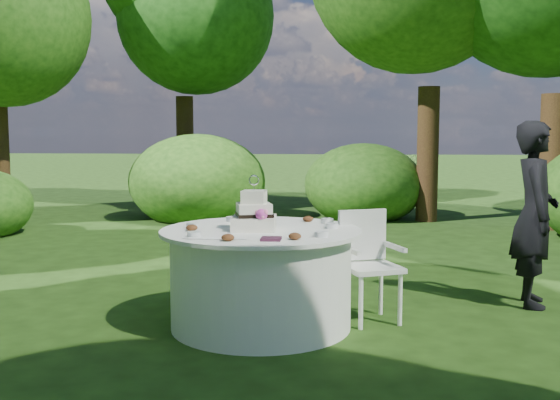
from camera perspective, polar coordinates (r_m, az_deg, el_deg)
The scene contains 9 objects.
ground at distance 5.24m, azimuth -1.66°, elevation -10.92°, with size 80.00×80.00×0.00m, color #1A330E.
napkins at distance 4.57m, azimuth -0.79°, elevation -3.40°, with size 0.14×0.14×0.02m, color #431C32.
feather_plume at distance 4.62m, azimuth -5.71°, elevation -3.35°, with size 0.48×0.07×0.01m, color white.
guest at distance 6.12m, azimuth 21.29°, elevation -1.14°, with size 0.59×0.39×1.62m, color black.
table at distance 5.15m, azimuth -1.68°, elevation -6.77°, with size 1.56×1.56×0.77m.
cake at distance 5.03m, azimuth -2.26°, elevation -1.34°, with size 0.35×0.35×0.43m.
chair at distance 5.36m, azimuth 7.64°, elevation -4.90°, with size 0.55×0.55×0.89m.
votives at distance 5.10m, azimuth -1.16°, elevation -2.30°, with size 1.19×0.95×0.04m.
petal_cups at distance 4.90m, azimuth -2.03°, elevation -2.58°, with size 0.95×1.12×0.05m.
Camera 1 is at (0.61, -4.98, 1.52)m, focal length 42.00 mm.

